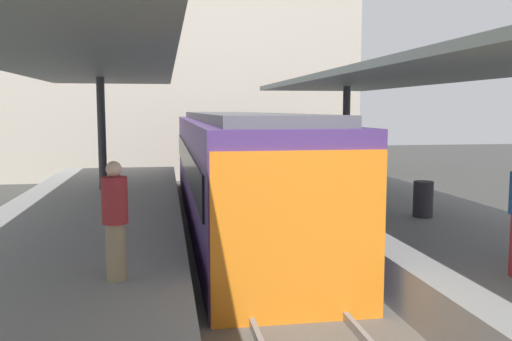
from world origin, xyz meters
TOP-DOWN VIEW (x-y plane):
  - ground_plane at (0.00, 0.00)m, footprint 80.00×80.00m
  - platform_left at (-3.80, 0.00)m, footprint 4.40×28.00m
  - platform_right at (3.80, 0.00)m, footprint 4.40×28.00m
  - track_ballast at (0.00, 0.00)m, footprint 3.20×28.00m
  - rail_near_side at (-0.72, 0.00)m, footprint 0.08×28.00m
  - rail_far_side at (0.72, 0.00)m, footprint 0.08×28.00m
  - commuter_train at (0.00, 6.26)m, footprint 2.78×15.39m
  - canopy_left at (-3.80, 1.40)m, footprint 4.18×21.00m
  - canopy_right at (3.80, 1.40)m, footprint 4.18×21.00m
  - platform_sign at (2.42, 4.94)m, footprint 0.90×0.08m
  - litter_bin at (3.74, 2.17)m, footprint 0.44×0.44m
  - passenger_near_bench at (-2.64, -1.37)m, footprint 0.36×0.36m
  - station_building_backdrop at (-1.32, 20.00)m, footprint 18.00×6.00m

SIDE VIEW (x-z plane):
  - ground_plane at x=0.00m, z-range 0.00..0.00m
  - track_ballast at x=0.00m, z-range 0.00..0.20m
  - rail_near_side at x=-0.72m, z-range 0.20..0.34m
  - rail_far_side at x=0.72m, z-range 0.20..0.34m
  - platform_left at x=-3.80m, z-range 0.00..1.00m
  - platform_right at x=3.80m, z-range 0.00..1.00m
  - litter_bin at x=3.74m, z-range 1.00..1.80m
  - commuter_train at x=0.00m, z-range 0.18..3.28m
  - passenger_near_bench at x=-2.64m, z-range 1.03..2.72m
  - platform_sign at x=2.42m, z-range 1.52..3.73m
  - canopy_right at x=3.80m, z-range 2.52..5.80m
  - canopy_left at x=-3.80m, z-range 2.63..6.13m
  - station_building_backdrop at x=-1.32m, z-range 0.00..11.00m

